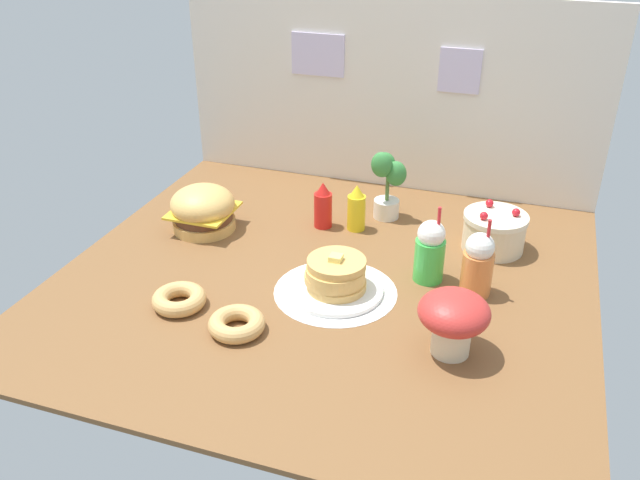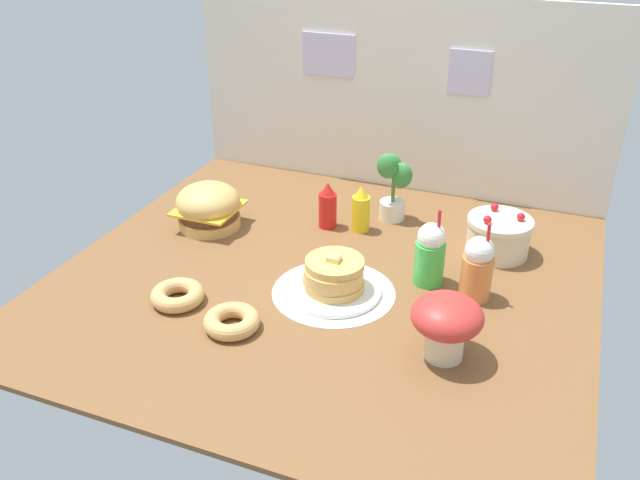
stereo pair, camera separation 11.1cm
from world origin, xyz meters
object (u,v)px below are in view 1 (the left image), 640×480
Objects in this scene: donut_pink_glaze at (179,299)px; mushroom_stool at (453,317)px; burger at (203,209)px; ketchup_bottle at (323,206)px; pancake_stack at (336,278)px; potted_plant at (387,182)px; cream_soda_cup at (430,251)px; orange_float_cup at (478,264)px; layer_cake at (494,232)px; mustard_bottle at (356,209)px; donut_chocolate at (237,323)px.

donut_pink_glaze is 95.52cm from mushroom_stool.
ketchup_bottle reaches higher than burger.
potted_plant is (2.67, 65.87, 10.76)cm from pancake_stack.
cream_soda_cup and orange_float_cup have the same top height.
orange_float_cup is (-2.67, -35.72, 4.20)cm from layer_cake.
mustard_bottle is 88.31cm from donut_pink_glaze.
mustard_bottle is at bearing 147.72° from orange_float_cup.
layer_cake is 38.05cm from cream_soda_cup.
potted_plant is (71.44, 36.29, 7.43)cm from burger.
potted_plant is (-27.63, 46.07, 4.69)cm from cream_soda_cup.
cream_soda_cup is at bearing -59.04° from potted_plant.
burger is 1.33× the size of mustard_bottle.
donut_pink_glaze is (-100.64, -77.86, -4.84)cm from layer_cake.
potted_plant is at bearing 120.96° from cream_soda_cup.
pancake_stack is at bearing -23.28° from burger.
pancake_stack is 1.36× the size of layer_cake.
orange_float_cup is (17.99, -4.04, 0.00)cm from cream_soda_cup.
burger is 1.21× the size of mushroom_stool.
potted_plant is at bearing 115.90° from mushroom_stool.
pancake_stack is 51.16cm from orange_float_cup.
cream_soda_cup reaches higher than layer_cake.
cream_soda_cup is 44.04cm from mushroom_stool.
orange_float_cup is at bearing 23.27° from donut_pink_glaze.
orange_float_cup is (69.30, -32.61, 2.56)cm from ketchup_bottle.
orange_float_cup is at bearing 85.21° from mushroom_stool.
pancake_stack is 1.13× the size of orange_float_cup.
mushroom_stool is (66.17, -70.01, 3.84)cm from ketchup_bottle.
donut_pink_glaze is at bearing -71.17° from burger.
potted_plant is at bearing 132.32° from orange_float_cup.
potted_plant reaches higher than pancake_stack.
burger reaches higher than pancake_stack.
layer_cake is at bearing 37.73° from donut_pink_glaze.
cream_soda_cup is 76.58cm from donut_chocolate.
cream_soda_cup is (36.98, -30.68, 2.56)cm from mustard_bottle.
layer_cake reaches higher than donut_pink_glaze.
donut_chocolate is at bearing -105.13° from potted_plant.
pancake_stack is 1.83× the size of donut_pink_glaze.
pancake_stack is at bearing 54.05° from donut_chocolate.
burger is 1.06× the size of layer_cake.
mustard_bottle is (14.33, 2.11, 0.00)cm from ketchup_bottle.
mushroom_stool reaches higher than pancake_stack.
mushroom_stool is (69.30, 11.65, 10.32)cm from donut_chocolate.
cream_soda_cup reaches higher than pancake_stack.
ketchup_bottle is (-21.01, 48.37, 3.50)cm from pancake_stack.
donut_chocolate is (-3.13, -81.66, -6.48)cm from ketchup_bottle.
mustard_bottle is 65.07cm from orange_float_cup.
layer_cake is 113.35cm from donut_chocolate.
mustard_bottle is at bearing -179.01° from layer_cake.
ketchup_bottle is at bearing -143.54° from potted_plant.
burger is at bearing 174.36° from cream_soda_cup.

